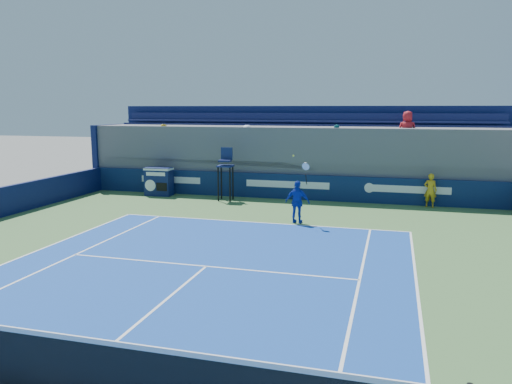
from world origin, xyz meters
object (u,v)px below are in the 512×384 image
(ball_person, at_px, (430,190))
(match_clock, at_px, (159,181))
(tennis_player, at_px, (298,202))
(umpire_chair, at_px, (226,168))
(tennis_net, at_px, (50,361))

(ball_person, xyz_separation_m, match_clock, (-12.73, -0.38, -0.02))
(match_clock, xyz_separation_m, tennis_player, (7.74, -4.12, 0.08))
(ball_person, bearing_deg, umpire_chair, 17.64)
(match_clock, height_order, tennis_player, tennis_player)
(tennis_net, height_order, tennis_player, tennis_player)
(ball_person, xyz_separation_m, tennis_net, (-6.40, -16.75, -0.20))
(ball_person, relative_size, umpire_chair, 0.60)
(match_clock, xyz_separation_m, umpire_chair, (3.62, -0.38, 0.79))
(tennis_player, bearing_deg, ball_person, 42.04)
(umpire_chair, relative_size, tennis_player, 0.96)
(umpire_chair, bearing_deg, tennis_net, -80.38)
(tennis_net, height_order, match_clock, match_clock)
(tennis_net, height_order, umpire_chair, umpire_chair)
(ball_person, distance_m, tennis_player, 6.72)
(tennis_net, xyz_separation_m, umpire_chair, (-2.71, 15.99, 0.97))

